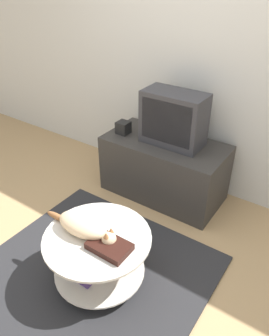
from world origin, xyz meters
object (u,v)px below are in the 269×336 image
dvd_box (109,246)px  cat (84,226)px  speaker (123,128)px  tv (174,119)px

dvd_box → cat: 0.23m
speaker → cat: bearing=-65.9°
tv → speaker: bearing=-169.6°
cat → tv: bearing=88.5°
dvd_box → cat: size_ratio=0.46×
tv → cat: (0.02, -1.22, -0.32)m
tv → dvd_box: (0.25, -1.24, -0.36)m
dvd_box → cat: bearing=174.6°
dvd_box → cat: (-0.22, 0.02, 0.04)m
speaker → cat: speaker is taller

